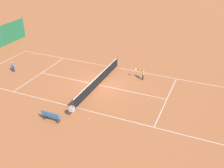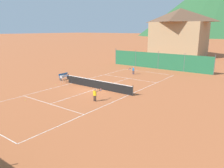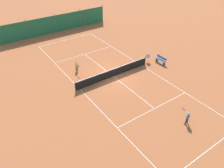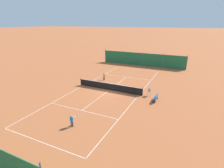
{
  "view_description": "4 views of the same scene",
  "coord_description": "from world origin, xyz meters",
  "px_view_note": "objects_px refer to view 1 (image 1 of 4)",
  "views": [
    {
      "loc": [
        -19.02,
        -9.53,
        11.75
      ],
      "look_at": [
        -0.39,
        -1.53,
        0.62
      ],
      "focal_mm": 42.0,
      "sensor_mm": 36.0,
      "label": 1
    },
    {
      "loc": [
        15.13,
        -17.7,
        6.36
      ],
      "look_at": [
        1.54,
        0.64,
        0.62
      ],
      "focal_mm": 35.0,
      "sensor_mm": 36.0,
      "label": 2
    },
    {
      "loc": [
        11.46,
        16.28,
        12.95
      ],
      "look_at": [
        1.47,
        1.86,
        0.65
      ],
      "focal_mm": 35.0,
      "sensor_mm": 36.0,
      "label": 3
    },
    {
      "loc": [
        -9.65,
        19.53,
        8.57
      ],
      "look_at": [
        -0.64,
        0.5,
        1.1
      ],
      "focal_mm": 28.0,
      "sensor_mm": 36.0,
      "label": 4
    }
  ],
  "objects_px": {
    "tennis_net": "(98,80)",
    "player_far_service": "(143,73)",
    "player_near_service": "(13,66)",
    "ball_hopper": "(72,110)",
    "tennis_ball_near_corner": "(93,77)",
    "tennis_ball_mid_court": "(168,118)",
    "tennis_ball_far_corner": "(88,119)",
    "courtside_bench": "(51,116)"
  },
  "relations": [
    {
      "from": "player_far_service",
      "to": "ball_hopper",
      "type": "xyz_separation_m",
      "value": [
        -7.94,
        3.03,
        -0.02
      ]
    },
    {
      "from": "player_near_service",
      "to": "tennis_net",
      "type": "bearing_deg",
      "value": -84.2
    },
    {
      "from": "ball_hopper",
      "to": "tennis_net",
      "type": "bearing_deg",
      "value": 4.01
    },
    {
      "from": "tennis_ball_near_corner",
      "to": "tennis_ball_far_corner",
      "type": "relative_size",
      "value": 1.0
    },
    {
      "from": "tennis_net",
      "to": "tennis_ball_far_corner",
      "type": "xyz_separation_m",
      "value": [
        -5.08,
        -1.63,
        -0.47
      ]
    },
    {
      "from": "player_near_service",
      "to": "player_far_service",
      "type": "bearing_deg",
      "value": -74.11
    },
    {
      "from": "tennis_ball_mid_court",
      "to": "courtside_bench",
      "type": "distance_m",
      "value": 8.69
    },
    {
      "from": "tennis_ball_mid_court",
      "to": "ball_hopper",
      "type": "xyz_separation_m",
      "value": [
        -2.6,
        6.71,
        0.62
      ]
    },
    {
      "from": "player_near_service",
      "to": "ball_hopper",
      "type": "relative_size",
      "value": 1.26
    },
    {
      "from": "ball_hopper",
      "to": "courtside_bench",
      "type": "xyz_separation_m",
      "value": [
        -1.04,
        1.17,
        -0.21
      ]
    },
    {
      "from": "player_far_service",
      "to": "ball_hopper",
      "type": "distance_m",
      "value": 8.5
    },
    {
      "from": "tennis_net",
      "to": "tennis_ball_mid_court",
      "type": "relative_size",
      "value": 139.09
    },
    {
      "from": "tennis_ball_mid_court",
      "to": "tennis_ball_far_corner",
      "type": "bearing_deg",
      "value": 113.63
    },
    {
      "from": "tennis_net",
      "to": "courtside_bench",
      "type": "height_order",
      "value": "tennis_net"
    },
    {
      "from": "tennis_ball_mid_court",
      "to": "ball_hopper",
      "type": "relative_size",
      "value": 0.07
    },
    {
      "from": "player_near_service",
      "to": "tennis_ball_far_corner",
      "type": "distance_m",
      "value": 11.55
    },
    {
      "from": "tennis_net",
      "to": "player_near_service",
      "type": "xyz_separation_m",
      "value": [
        -0.93,
        9.13,
        0.16
      ]
    },
    {
      "from": "player_far_service",
      "to": "tennis_ball_near_corner",
      "type": "relative_size",
      "value": 17.44
    },
    {
      "from": "player_near_service",
      "to": "ball_hopper",
      "type": "height_order",
      "value": "player_near_service"
    },
    {
      "from": "player_far_service",
      "to": "ball_hopper",
      "type": "height_order",
      "value": "player_far_service"
    },
    {
      "from": "ball_hopper",
      "to": "courtside_bench",
      "type": "relative_size",
      "value": 0.59
    },
    {
      "from": "tennis_net",
      "to": "ball_hopper",
      "type": "distance_m",
      "value": 5.32
    },
    {
      "from": "player_near_service",
      "to": "tennis_ball_near_corner",
      "type": "relative_size",
      "value": 16.94
    },
    {
      "from": "tennis_ball_mid_court",
      "to": "ball_hopper",
      "type": "height_order",
      "value": "ball_hopper"
    },
    {
      "from": "tennis_ball_mid_court",
      "to": "player_far_service",
      "type": "bearing_deg",
      "value": 34.54
    },
    {
      "from": "player_far_service",
      "to": "tennis_ball_far_corner",
      "type": "bearing_deg",
      "value": 167.05
    },
    {
      "from": "tennis_ball_near_corner",
      "to": "ball_hopper",
      "type": "xyz_separation_m",
      "value": [
        -6.52,
        -1.58,
        0.62
      ]
    },
    {
      "from": "tennis_ball_mid_court",
      "to": "player_near_service",
      "type": "bearing_deg",
      "value": 83.76
    },
    {
      "from": "tennis_ball_near_corner",
      "to": "tennis_ball_mid_court",
      "type": "distance_m",
      "value": 9.17
    },
    {
      "from": "player_far_service",
      "to": "tennis_ball_near_corner",
      "type": "bearing_deg",
      "value": 107.16
    },
    {
      "from": "ball_hopper",
      "to": "player_near_service",
      "type": "bearing_deg",
      "value": 65.28
    },
    {
      "from": "courtside_bench",
      "to": "player_far_service",
      "type": "bearing_deg",
      "value": -25.05
    },
    {
      "from": "player_far_service",
      "to": "tennis_ball_near_corner",
      "type": "xyz_separation_m",
      "value": [
        -1.42,
        4.61,
        -0.64
      ]
    },
    {
      "from": "tennis_net",
      "to": "player_far_service",
      "type": "xyz_separation_m",
      "value": [
        2.64,
        -3.41,
        0.17
      ]
    },
    {
      "from": "tennis_net",
      "to": "tennis_ball_mid_court",
      "type": "height_order",
      "value": "tennis_net"
    },
    {
      "from": "tennis_ball_near_corner",
      "to": "tennis_net",
      "type": "bearing_deg",
      "value": -135.21
    },
    {
      "from": "player_near_service",
      "to": "tennis_ball_near_corner",
      "type": "distance_m",
      "value": 8.23
    },
    {
      "from": "tennis_ball_mid_court",
      "to": "tennis_ball_near_corner",
      "type": "bearing_deg",
      "value": 64.71
    },
    {
      "from": "tennis_net",
      "to": "tennis_ball_near_corner",
      "type": "relative_size",
      "value": 139.09
    },
    {
      "from": "player_near_service",
      "to": "tennis_ball_near_corner",
      "type": "xyz_separation_m",
      "value": [
        2.14,
        -7.92,
        -0.62
      ]
    },
    {
      "from": "tennis_ball_far_corner",
      "to": "tennis_ball_mid_court",
      "type": "bearing_deg",
      "value": -66.37
    },
    {
      "from": "tennis_ball_far_corner",
      "to": "ball_hopper",
      "type": "height_order",
      "value": "ball_hopper"
    }
  ]
}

